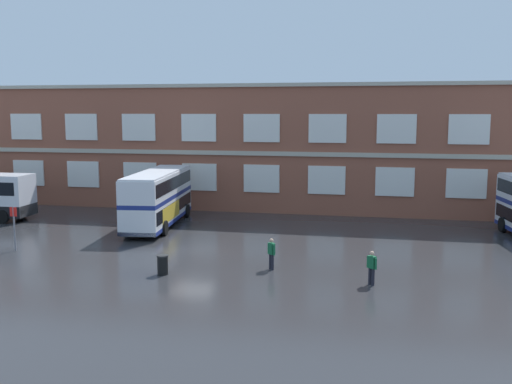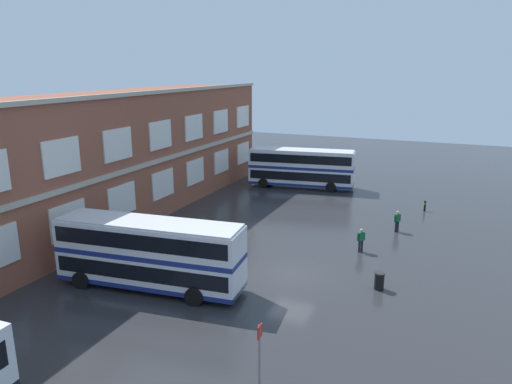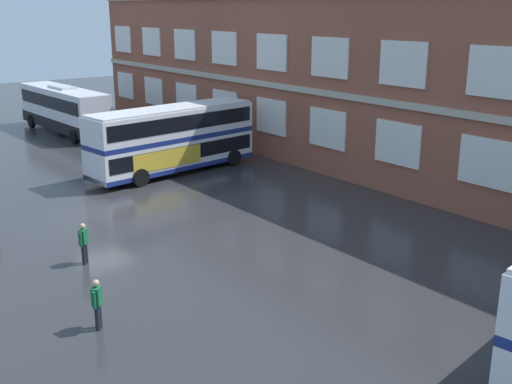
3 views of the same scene
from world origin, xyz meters
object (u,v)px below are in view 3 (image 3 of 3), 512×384
at_px(waiting_passenger, 84,242).
at_px(double_decker_near, 173,138).
at_px(second_passenger, 97,302).
at_px(touring_coach, 64,109).

bearing_deg(waiting_passenger, double_decker_near, 135.75).
xyz_separation_m(double_decker_near, second_passenger, (15.72, -11.90, -1.22)).
bearing_deg(waiting_passenger, touring_coach, 160.40).
distance_m(touring_coach, waiting_passenger, 28.61).
relative_size(touring_coach, second_passenger, 7.11).
relative_size(double_decker_near, touring_coach, 0.93).
distance_m(double_decker_near, waiting_passenger, 14.58).
height_order(touring_coach, waiting_passenger, touring_coach).
bearing_deg(double_decker_near, waiting_passenger, -44.25).
bearing_deg(touring_coach, second_passenger, -19.40).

